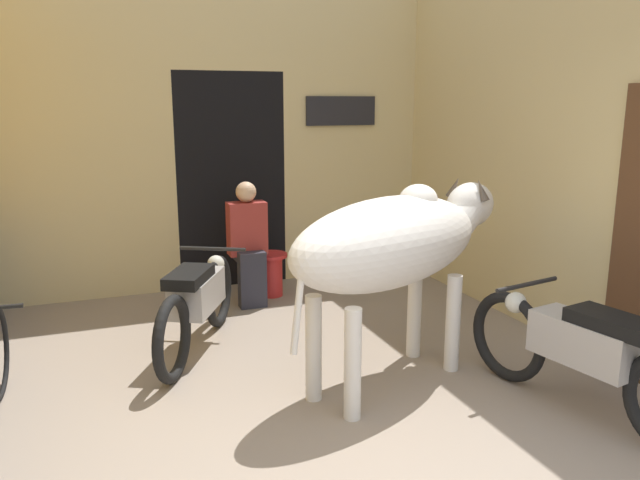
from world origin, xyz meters
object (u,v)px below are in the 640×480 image
object	(u,v)px
motorcycle_far	(198,300)
shopkeeper_seated	(248,241)
cow	(398,242)
plastic_stool	(271,273)
motorcycle_near	(584,351)

from	to	relation	value
motorcycle_far	shopkeeper_seated	xyz separation A→B (m)	(0.69, 1.01, 0.22)
cow	plastic_stool	bearing A→B (deg)	96.47
cow	motorcycle_far	bearing A→B (deg)	138.89
cow	shopkeeper_seated	xyz separation A→B (m)	(-0.53, 2.08, -0.38)
plastic_stool	motorcycle_near	bearing A→B (deg)	-70.24
cow	shopkeeper_seated	distance (m)	2.18
motorcycle_far	plastic_stool	world-z (taller)	motorcycle_far
shopkeeper_seated	plastic_stool	distance (m)	0.52
cow	plastic_stool	size ratio (longest dim) A/B	4.68
cow	motorcycle_near	size ratio (longest dim) A/B	1.13
motorcycle_far	motorcycle_near	bearing A→B (deg)	-43.00
cow	shopkeeper_seated	size ratio (longest dim) A/B	1.72
motorcycle_far	plastic_stool	xyz separation A→B (m)	(0.96, 1.19, -0.18)
motorcycle_near	plastic_stool	distance (m)	3.34
motorcycle_near	shopkeeper_seated	distance (m)	3.28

